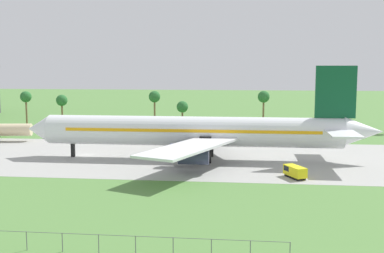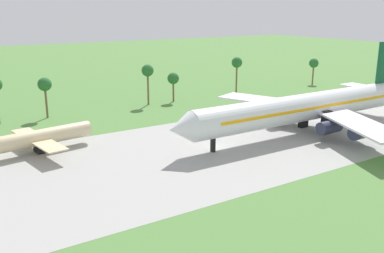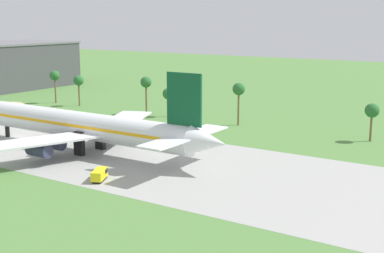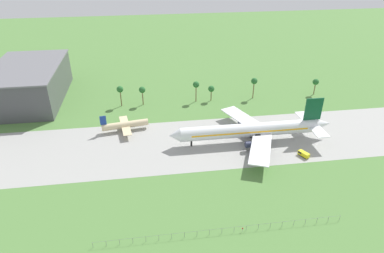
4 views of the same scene
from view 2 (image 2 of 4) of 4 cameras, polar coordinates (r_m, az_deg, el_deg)
ground_plane at (r=89.61m, az=3.20°, el=-2.79°), size 600.00×600.00×0.00m
taxiway_strip at (r=89.61m, az=3.20°, el=-2.78°), size 320.00×44.00×0.02m
jet_airliner at (r=103.44m, az=15.64°, el=2.59°), size 75.60×54.89×19.91m
regional_aircraft at (r=90.66m, az=-19.94°, el=-1.47°), size 22.56×20.32×9.30m
palm_tree_row at (r=131.84m, az=-3.24°, el=7.07°), size 117.01×3.60×12.38m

